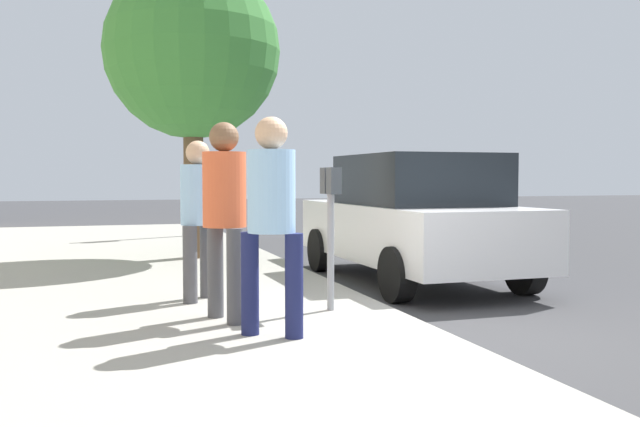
{
  "coord_description": "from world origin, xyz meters",
  "views": [
    {
      "loc": [
        -5.72,
        2.8,
        1.47
      ],
      "look_at": [
        1.26,
        0.59,
        1.08
      ],
      "focal_mm": 39.02,
      "sensor_mm": 36.0,
      "label": 1
    }
  ],
  "objects": [
    {
      "name": "ground_plane",
      "position": [
        0.0,
        0.0,
        0.0
      ],
      "size": [
        80.0,
        80.0,
        0.0
      ],
      "primitive_type": "plane",
      "color": "#38383A",
      "rests_on": "ground"
    },
    {
      "name": "sidewalk_slab",
      "position": [
        0.0,
        3.0,
        0.07
      ],
      "size": [
        28.0,
        6.0,
        0.15
      ],
      "primitive_type": "cube",
      "color": "gray",
      "rests_on": "ground_plane"
    },
    {
      "name": "parking_meter",
      "position": [
        0.75,
        0.64,
        1.17
      ],
      "size": [
        0.36,
        0.12,
        1.41
      ],
      "color": "gray",
      "rests_on": "sidewalk_slab"
    },
    {
      "name": "pedestrian_at_meter",
      "position": [
        0.56,
        1.72,
        1.23
      ],
      "size": [
        0.53,
        0.39,
        1.81
      ],
      "rotation": [
        0.0,
        0.0,
        -1.28
      ],
      "color": "#47474C",
      "rests_on": "sidewalk_slab"
    },
    {
      "name": "pedestrian_bystander",
      "position": [
        -0.18,
        1.46,
        1.22
      ],
      "size": [
        0.39,
        0.47,
        1.81
      ],
      "rotation": [
        0.0,
        0.0,
        -0.63
      ],
      "color": "#191E4C",
      "rests_on": "sidewalk_slab"
    },
    {
      "name": "parking_officer",
      "position": [
        1.7,
        1.81,
        1.14
      ],
      "size": [
        0.45,
        0.37,
        1.7
      ],
      "rotation": [
        0.0,
        0.0,
        -2.2
      ],
      "color": "#47474C",
      "rests_on": "sidewalk_slab"
    },
    {
      "name": "parked_sedan_near",
      "position": [
        3.07,
        -1.35,
        0.89
      ],
      "size": [
        4.42,
        2.01,
        1.77
      ],
      "color": "silver",
      "rests_on": "ground_plane"
    },
    {
      "name": "street_tree",
      "position": [
        5.67,
        1.34,
        3.47
      ],
      "size": [
        2.82,
        2.82,
        4.75
      ],
      "color": "brown",
      "rests_on": "sidewalk_slab"
    },
    {
      "name": "traffic_signal",
      "position": [
        10.04,
        0.58,
        2.58
      ],
      "size": [
        0.24,
        0.44,
        3.6
      ],
      "color": "black",
      "rests_on": "sidewalk_slab"
    }
  ]
}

